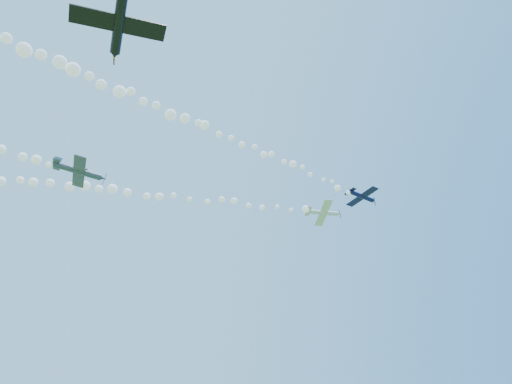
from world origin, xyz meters
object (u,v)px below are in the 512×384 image
object	(u,v)px
plane_navy	(362,196)
plane_black	(119,22)
plane_grey	(79,171)
plane_white	(323,213)

from	to	relation	value
plane_navy	plane_black	xyz separation A→B (m)	(-41.24, -30.93, -15.53)
plane_navy	plane_grey	xyz separation A→B (m)	(-47.84, 0.39, -5.96)
plane_grey	plane_black	xyz separation A→B (m)	(6.60, -31.33, -9.57)
plane_navy	plane_black	bearing A→B (deg)	-158.47
plane_white	plane_navy	bearing A→B (deg)	-37.27
plane_white	plane_navy	distance (m)	7.68
plane_white	plane_grey	bearing A→B (deg)	-167.31
plane_black	plane_navy	bearing A→B (deg)	-57.51
plane_black	plane_white	bearing A→B (deg)	-49.01
plane_white	plane_grey	world-z (taller)	plane_white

